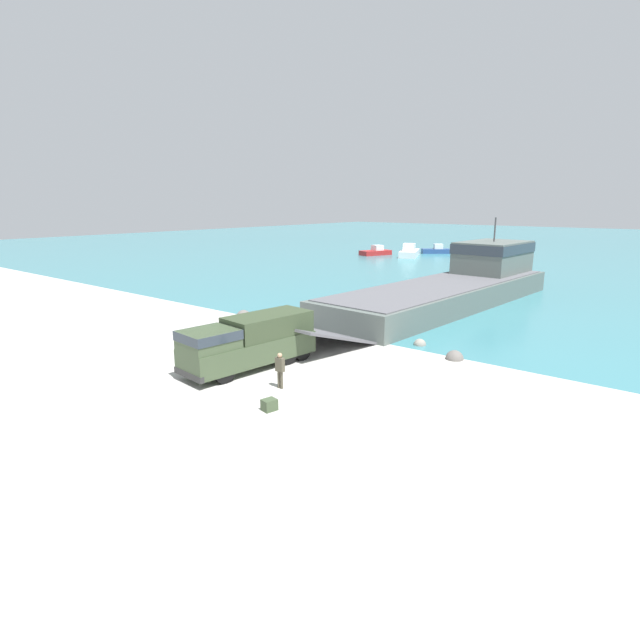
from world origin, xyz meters
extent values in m
plane|color=#B7B5AD|center=(0.00, 0.00, 0.00)|extent=(240.00, 240.00, 0.00)
cube|color=teal|center=(0.00, 93.89, 0.00)|extent=(240.00, 180.00, 0.01)
cube|color=#56605B|center=(2.45, 17.83, 0.97)|extent=(9.52, 29.17, 1.94)
cube|color=#56565B|center=(2.45, 17.83, 1.98)|extent=(8.84, 27.99, 0.08)
cube|color=#56605B|center=(3.13, 27.65, 3.53)|extent=(5.82, 8.39, 3.20)
cube|color=#28333D|center=(3.13, 27.65, 4.50)|extent=(5.98, 8.48, 0.96)
cylinder|color=#3F3F42|center=(3.13, 27.65, 6.33)|extent=(0.16, 0.16, 2.40)
cube|color=#56565B|center=(1.24, 0.41, 1.01)|extent=(6.83, 6.69, 2.01)
cube|color=#3D4C33|center=(1.57, -4.98, 1.01)|extent=(3.31, 8.04, 1.24)
cube|color=#3D4C33|center=(1.28, -7.54, 2.12)|extent=(2.58, 2.90, 0.98)
cube|color=#28333D|center=(1.28, -7.54, 2.36)|extent=(2.66, 2.93, 0.49)
cube|color=#344129|center=(1.72, -3.66, 2.24)|extent=(2.89, 5.19, 1.22)
cube|color=#2D2D2D|center=(1.14, -8.78, 0.54)|extent=(2.50, 0.52, 0.32)
cylinder|color=black|center=(2.32, -7.50, 0.59)|extent=(0.46, 1.22, 1.19)
cylinder|color=black|center=(0.27, -7.27, 0.59)|extent=(0.46, 1.22, 1.19)
cylinder|color=black|center=(2.81, -3.23, 0.59)|extent=(0.46, 1.22, 1.19)
cylinder|color=black|center=(0.75, -3.00, 0.59)|extent=(0.46, 1.22, 1.19)
cylinder|color=black|center=(2.93, -2.14, 0.59)|extent=(0.46, 1.22, 1.19)
cylinder|color=black|center=(0.88, -1.91, 0.59)|extent=(0.46, 1.22, 1.19)
cylinder|color=#4C4738|center=(5.14, -6.27, 0.44)|extent=(0.14, 0.14, 0.88)
cylinder|color=#4C4738|center=(4.96, -6.27, 0.44)|extent=(0.14, 0.14, 0.88)
cube|color=#4C4738|center=(5.05, -6.27, 1.23)|extent=(0.45, 0.26, 0.70)
sphere|color=tan|center=(5.05, -6.27, 1.70)|extent=(0.24, 0.24, 0.24)
cube|color=navy|center=(-19.16, 61.24, 0.41)|extent=(5.14, 4.56, 0.82)
cube|color=silver|center=(-18.86, 61.48, 1.27)|extent=(1.99, 1.95, 0.90)
cube|color=#B22323|center=(-26.19, 51.84, 0.41)|extent=(4.22, 6.01, 0.82)
cube|color=silver|center=(-26.04, 52.23, 1.27)|extent=(2.15, 2.15, 0.90)
cube|color=white|center=(-20.33, 53.41, 0.54)|extent=(5.54, 8.19, 1.07)
cube|color=silver|center=(-20.11, 52.88, 1.66)|extent=(2.69, 2.89, 1.18)
cube|color=#3D4C33|center=(6.52, -8.55, 0.26)|extent=(0.63, 0.71, 0.51)
sphere|color=#66605B|center=(-7.94, 3.39, 0.00)|extent=(1.22, 1.22, 1.22)
sphere|color=#66605B|center=(9.83, 3.55, 0.00)|extent=(1.06, 1.06, 1.06)
sphere|color=gray|center=(6.82, 5.01, 0.00)|extent=(0.81, 0.81, 0.81)
sphere|color=gray|center=(-5.88, 3.42, 0.00)|extent=(0.94, 0.94, 0.94)
camera|label=1|loc=(21.05, -23.23, 8.93)|focal=28.00mm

